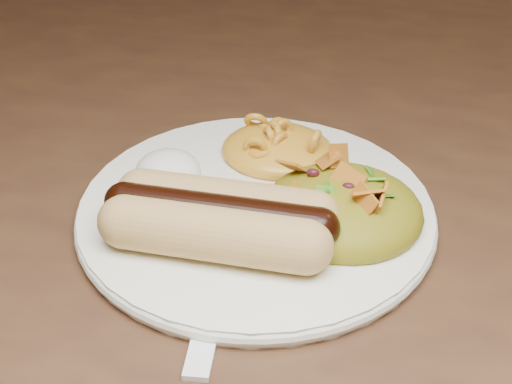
# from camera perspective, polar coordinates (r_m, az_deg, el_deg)

# --- Properties ---
(table) EXTENTS (1.60, 0.90, 0.75)m
(table) POSITION_cam_1_polar(r_m,az_deg,el_deg) (0.62, 11.61, -5.94)
(table) COLOR #4B311B
(table) RESTS_ON floor
(plate) EXTENTS (0.31, 0.31, 0.01)m
(plate) POSITION_cam_1_polar(r_m,az_deg,el_deg) (0.51, -0.00, -1.53)
(plate) COLOR white
(plate) RESTS_ON table
(hotdog) EXTENTS (0.13, 0.07, 0.04)m
(hotdog) POSITION_cam_1_polar(r_m,az_deg,el_deg) (0.46, -2.93, -2.09)
(hotdog) COLOR #ECB264
(hotdog) RESTS_ON plate
(mac_and_cheese) EXTENTS (0.09, 0.09, 0.03)m
(mac_and_cheese) POSITION_cam_1_polar(r_m,az_deg,el_deg) (0.55, 1.76, 4.49)
(mac_and_cheese) COLOR #F79642
(mac_and_cheese) RESTS_ON plate
(sour_cream) EXTENTS (0.06, 0.06, 0.03)m
(sour_cream) POSITION_cam_1_polar(r_m,az_deg,el_deg) (0.52, -7.12, 2.22)
(sour_cream) COLOR white
(sour_cream) RESTS_ON plate
(taco_salad) EXTENTS (0.11, 0.10, 0.05)m
(taco_salad) POSITION_cam_1_polar(r_m,az_deg,el_deg) (0.48, 7.05, -0.36)
(taco_salad) COLOR #B67A17
(taco_salad) RESTS_ON plate
(fork) EXTENTS (0.03, 0.12, 0.00)m
(fork) POSITION_cam_1_polar(r_m,az_deg,el_deg) (0.44, -3.68, -9.75)
(fork) COLOR white
(fork) RESTS_ON table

